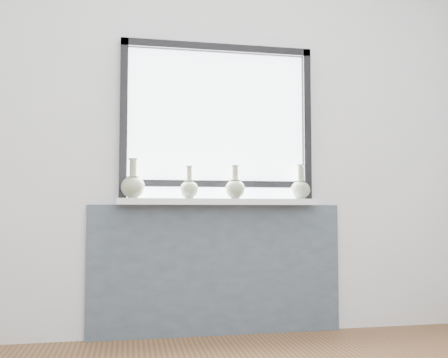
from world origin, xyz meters
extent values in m
cube|color=silver|center=(0.00, 1.81, 1.30)|extent=(3.60, 0.02, 2.60)
cube|color=#495764|center=(0.00, 1.78, 0.43)|extent=(1.70, 0.03, 0.86)
cube|color=white|center=(0.00, 1.71, 0.88)|extent=(1.32, 0.18, 0.04)
cube|color=black|center=(-0.62, 1.76, 1.43)|extent=(0.05, 0.06, 1.05)
cube|color=black|center=(0.62, 1.76, 1.43)|extent=(0.05, 0.06, 1.05)
cube|color=black|center=(0.00, 1.76, 1.92)|extent=(1.30, 0.06, 0.05)
cube|color=black|center=(0.00, 1.76, 1.00)|extent=(1.20, 0.05, 0.04)
cube|color=white|center=(0.00, 1.79, 1.40)|extent=(1.20, 0.01, 1.00)
cylinder|color=gray|center=(-0.56, 1.68, 0.90)|extent=(0.07, 0.07, 0.01)
ellipsoid|color=gray|center=(-0.56, 1.68, 0.97)|extent=(0.15, 0.15, 0.14)
cone|color=gray|center=(-0.56, 1.68, 1.02)|extent=(0.08, 0.08, 0.03)
cylinder|color=gray|center=(-0.56, 1.68, 1.08)|extent=(0.05, 0.05, 0.12)
cylinder|color=gray|center=(-0.56, 1.68, 1.15)|extent=(0.06, 0.06, 0.01)
cylinder|color=gray|center=(-0.20, 1.70, 0.90)|extent=(0.06, 0.06, 0.01)
ellipsoid|color=gray|center=(-0.20, 1.70, 0.96)|extent=(0.12, 0.12, 0.11)
cone|color=gray|center=(-0.20, 1.70, 1.00)|extent=(0.07, 0.07, 0.03)
cylinder|color=gray|center=(-0.20, 1.70, 1.05)|extent=(0.04, 0.04, 0.10)
cylinder|color=gray|center=(-0.20, 1.70, 1.11)|extent=(0.05, 0.05, 0.01)
cylinder|color=gray|center=(0.10, 1.68, 0.90)|extent=(0.06, 0.06, 0.01)
ellipsoid|color=gray|center=(0.10, 1.68, 0.96)|extent=(0.13, 0.13, 0.12)
cone|color=gray|center=(0.10, 1.68, 1.01)|extent=(0.07, 0.07, 0.03)
cylinder|color=gray|center=(0.10, 1.68, 1.06)|extent=(0.05, 0.05, 0.10)
cylinder|color=gray|center=(0.10, 1.68, 1.11)|extent=(0.05, 0.05, 0.01)
cylinder|color=gray|center=(0.56, 1.72, 0.90)|extent=(0.06, 0.06, 0.01)
ellipsoid|color=gray|center=(0.56, 1.72, 0.96)|extent=(0.14, 0.14, 0.12)
cone|color=gray|center=(0.56, 1.72, 1.01)|extent=(0.07, 0.07, 0.03)
cylinder|color=gray|center=(0.56, 1.72, 1.07)|extent=(0.04, 0.04, 0.12)
cylinder|color=gray|center=(0.56, 1.72, 1.13)|extent=(0.06, 0.06, 0.01)
camera|label=1|loc=(-0.59, -1.51, 0.82)|focal=40.00mm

